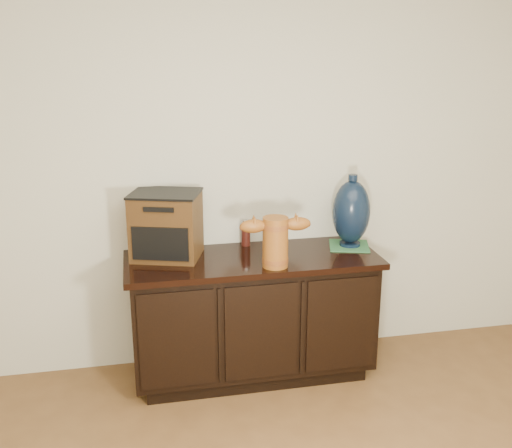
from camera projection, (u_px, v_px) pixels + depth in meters
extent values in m
plane|color=beige|center=(243.00, 155.00, 3.55)|extent=(4.50, 0.00, 4.50)
cube|color=black|center=(252.00, 367.00, 3.66)|extent=(1.29, 0.45, 0.08)
cube|color=black|center=(252.00, 313.00, 3.56)|extent=(1.40, 0.50, 0.64)
cube|color=black|center=(252.00, 259.00, 3.46)|extent=(1.46, 0.56, 0.03)
cube|color=black|center=(177.00, 340.00, 3.23)|extent=(0.41, 0.01, 0.56)
cube|color=black|center=(261.00, 332.00, 3.32)|extent=(0.41, 0.01, 0.56)
cube|color=black|center=(341.00, 324.00, 3.41)|extent=(0.41, 0.01, 0.56)
cylinder|color=#98561B|center=(275.00, 242.00, 3.26)|extent=(0.14, 0.14, 0.28)
cylinder|color=#4B200E|center=(275.00, 260.00, 3.29)|extent=(0.15, 0.15, 0.03)
cylinder|color=#4B200E|center=(275.00, 226.00, 3.24)|extent=(0.15, 0.15, 0.03)
ellipsoid|color=#98561B|center=(253.00, 226.00, 3.21)|extent=(0.15, 0.07, 0.07)
ellipsoid|color=#98561B|center=(297.00, 224.00, 3.26)|extent=(0.15, 0.07, 0.07)
cube|color=#402710|center=(166.00, 226.00, 3.40)|extent=(0.44, 0.39, 0.37)
cube|color=black|center=(160.00, 244.00, 3.28)|extent=(0.30, 0.10, 0.19)
cube|color=black|center=(165.00, 193.00, 3.35)|extent=(0.45, 0.41, 0.01)
cube|color=#2D6539|center=(349.00, 246.00, 3.63)|extent=(0.29, 0.29, 0.01)
cylinder|color=black|center=(350.00, 244.00, 3.63)|extent=(0.13, 0.13, 0.02)
ellipsoid|color=black|center=(351.00, 212.00, 3.57)|extent=(0.28, 0.28, 0.38)
cylinder|color=black|center=(353.00, 178.00, 3.51)|extent=(0.05, 0.05, 0.04)
cylinder|color=#50150D|center=(246.00, 234.00, 3.63)|extent=(0.06, 0.06, 0.14)
cylinder|color=silver|center=(246.00, 222.00, 3.61)|extent=(0.05, 0.05, 0.02)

